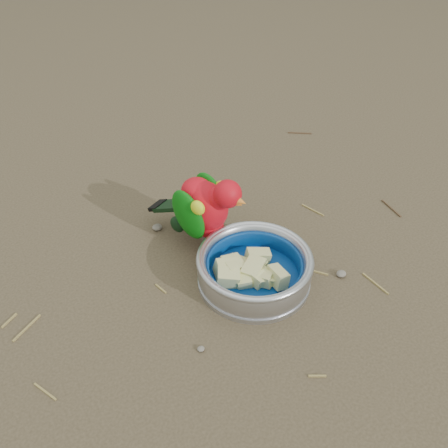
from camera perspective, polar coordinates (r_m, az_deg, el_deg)
ground at (r=0.92m, az=4.45°, el=-6.73°), size 60.00×60.00×0.00m
food_bowl at (r=0.92m, az=3.43°, el=-6.20°), size 0.21×0.21×0.02m
bowl_wall at (r=0.90m, az=3.51°, el=-4.84°), size 0.21×0.21×0.04m
fruit_wedges at (r=0.90m, az=3.49°, el=-5.17°), size 0.12×0.12×0.03m
lory_parrot at (r=0.95m, az=-2.13°, el=1.35°), size 0.18×0.22×0.16m
ground_debris at (r=0.92m, az=3.95°, el=-6.69°), size 0.90×0.80×0.01m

